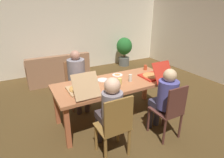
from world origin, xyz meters
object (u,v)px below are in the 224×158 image
chair_0 (115,126)px  couch (58,71)px  chair_2 (76,82)px  pizza_box_0 (153,75)px  drinking_glass_2 (79,96)px  plate_1 (113,88)px  person_2 (77,76)px  person_1 (165,96)px  dining_table (115,86)px  plate_2 (103,80)px  chair_1 (170,110)px  drinking_glass_1 (130,78)px  drinking_glass_0 (145,67)px  drinking_glass_3 (120,81)px  plate_0 (117,75)px  pizza_box_1 (81,89)px  potted_plant (124,49)px  person_0 (110,109)px

chair_0 → couch: size_ratio=0.58×
chair_2 → pizza_box_0: bearing=-39.9°
pizza_box_0 → couch: bearing=115.3°
drinking_glass_2 → plate_1: bearing=8.9°
person_2 → plate_1: bearing=-72.4°
person_2 → person_1: bearing=-56.9°
dining_table → plate_2: (-0.16, 0.18, 0.09)m
chair_1 → drinking_glass_1: (-0.23, 0.82, 0.30)m
person_2 → drinking_glass_0: bearing=-17.4°
person_1 → drinking_glass_1: 0.72m
plate_1 → couch: size_ratio=0.12×
drinking_glass_3 → chair_2: bearing=116.8°
person_2 → plate_2: size_ratio=5.92×
person_2 → chair_0: bearing=-90.0°
person_1 → person_2: 1.79m
plate_1 → pizza_box_0: bearing=4.3°
plate_0 → drinking_glass_1: drinking_glass_1 is taller
chair_2 → drinking_glass_3: (0.50, -0.99, 0.29)m
plate_2 → drinking_glass_0: drinking_glass_0 is taller
pizza_box_1 → plate_1: pizza_box_1 is taller
couch → plate_1: bearing=-83.0°
chair_0 → plate_1: (0.31, 0.63, 0.26)m
person_1 → potted_plant: bearing=67.9°
pizza_box_1 → chair_1: bearing=-35.5°
person_2 → pizza_box_0: size_ratio=2.10×
drinking_glass_2 → person_0: bearing=-49.4°
pizza_box_0 → drinking_glass_0: (0.16, 0.46, 0.00)m
person_2 → plate_0: (0.69, -0.44, 0.04)m
dining_table → plate_1: plate_1 is taller
drinking_glass_3 → plate_1: bearing=-150.4°
pizza_box_0 → drinking_glass_2: (-1.56, -0.17, 0.02)m
plate_0 → drinking_glass_0: drinking_glass_0 is taller
pizza_box_0 → drinking_glass_3: bearing=176.8°
pizza_box_0 → plate_1: (-0.93, -0.07, -0.04)m
person_1 → plate_0: (-0.28, 1.06, 0.08)m
dining_table → plate_2: 0.25m
plate_1 → couch: (-0.34, 2.74, -0.50)m
drinking_glass_1 → couch: bearing=106.5°
person_0 → drinking_glass_2: person_0 is taller
chair_0 → plate_0: (0.69, 1.15, 0.26)m
plate_2 → drinking_glass_2: size_ratio=1.54×
dining_table → person_0: size_ratio=1.80×
drinking_glass_0 → couch: 2.69m
plate_1 → plate_2: 0.43m
person_2 → pizza_box_1: (-0.20, -0.81, 0.08)m
plate_1 → pizza_box_1: bearing=162.9°
chair_1 → pizza_box_1: pizza_box_1 is taller
person_1 → couch: 3.45m
plate_0 → drinking_glass_1: bearing=-82.4°
potted_plant → chair_1: bearing=-111.3°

